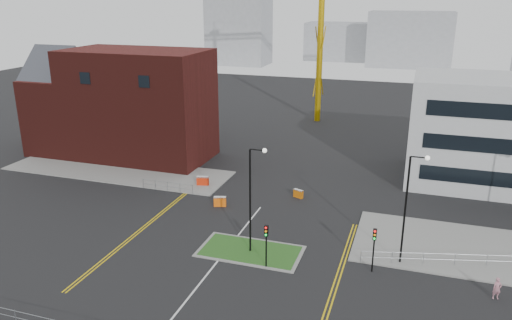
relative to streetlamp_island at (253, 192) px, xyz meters
The scene contains 24 objects.
ground 9.91m from the streetlamp_island, 105.50° to the right, with size 200.00×200.00×0.00m, color black.
pavement_left 26.80m from the streetlamp_island, 147.78° to the left, with size 28.00×8.00×0.12m, color slate.
pavement_right 21.35m from the streetlamp_island, 16.87° to the left, with size 24.00×10.00×0.12m, color slate.
island_kerb 5.38m from the streetlamp_island, behind, with size 8.60×4.60×0.08m, color slate.
grass_island 5.36m from the streetlamp_island, behind, with size 8.00×4.00×0.12m, color #21511B.
brick_building 32.20m from the streetlamp_island, 141.56° to the left, with size 24.20×10.07×14.24m.
streetlamp_island is the anchor object (origin of this frame).
streetlamp_right_near 12.17m from the streetlamp_island, ahead, with size 1.46×0.36×9.18m.
traffic_light_island 3.92m from the streetlamp_island, 48.59° to the right, with size 0.28×0.33×3.65m.
traffic_light_right 10.19m from the streetlamp_island, ahead, with size 0.28×0.33×3.65m.
railing_left 17.22m from the streetlamp_island, 142.89° to the left, with size 6.05×0.05×1.10m.
railing_right 19.18m from the streetlamp_island, 10.84° to the left, with size 19.05×5.05×1.10m.
centre_line 8.38m from the streetlamp_island, 110.29° to the right, with size 0.15×30.00×0.01m, color silver.
yellow_left_a 12.61m from the streetlamp_island, 169.89° to the left, with size 0.12×24.00×0.01m, color gold.
yellow_left_b 12.35m from the streetlamp_island, 169.62° to the left, with size 0.12×24.00×0.01m, color gold.
yellow_right_a 9.29m from the streetlamp_island, 15.36° to the right, with size 0.12×20.00×0.01m, color gold.
yellow_right_b 9.53m from the streetlamp_island, 14.78° to the right, with size 0.12×20.00×0.01m, color gold.
skyline_a 119.82m from the streetlamp_island, 110.65° to the left, with size 18.00×12.00×22.00m, color gray.
skyline_b 122.28m from the streetlamp_island, 86.35° to the left, with size 24.00×12.00×16.00m, color gray.
skyline_d 132.40m from the streetlamp_island, 94.43° to the left, with size 30.00×12.00×12.00m, color gray.
pedestrian 19.08m from the streetlamp_island, ahead, with size 0.59×0.39×1.63m, color #BD7A89.
barrier_left 16.98m from the streetlamp_island, 128.85° to the left, with size 1.40×0.71×1.13m.
barrier_mid 11.23m from the streetlamp_island, 127.86° to the left, with size 1.30×0.73×1.04m.
barrier_right 13.66m from the streetlamp_island, 86.40° to the left, with size 1.12×0.72×0.90m.
Camera 1 is at (14.13, -27.21, 20.44)m, focal length 35.00 mm.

